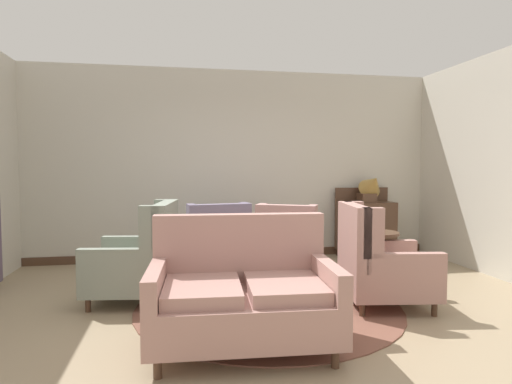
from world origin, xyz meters
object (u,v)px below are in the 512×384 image
at_px(armchair_near_sideboard, 379,264).
at_px(armchair_back_corner, 290,244).
at_px(coffee_table, 252,265).
at_px(armchair_foreground_right, 216,244).
at_px(porcelain_vase, 248,245).
at_px(gramophone, 372,186).
at_px(armchair_beside_settee, 141,260).
at_px(side_table, 378,256).
at_px(settee, 243,295).
at_px(sideboard, 366,225).

bearing_deg(armchair_near_sideboard, armchair_back_corner, 31.08).
distance_m(coffee_table, armchair_foreground_right, 1.16).
bearing_deg(coffee_table, armchair_near_sideboard, -18.25).
xyz_separation_m(porcelain_vase, armchair_near_sideboard, (1.30, -0.40, -0.16)).
xyz_separation_m(coffee_table, armchair_back_corner, (0.68, 0.97, 0.02)).
relative_size(armchair_foreground_right, gramophone, 1.82).
bearing_deg(armchair_beside_settee, porcelain_vase, 87.60).
xyz_separation_m(armchair_beside_settee, side_table, (2.61, -0.20, -0.02)).
distance_m(porcelain_vase, armchair_near_sideboard, 1.37).
bearing_deg(armchair_foreground_right, porcelain_vase, 94.36).
relative_size(settee, armchair_near_sideboard, 1.42).
xyz_separation_m(settee, armchair_back_corner, (0.95, 2.14, -0.01)).
distance_m(settee, armchair_back_corner, 2.34).
relative_size(armchair_back_corner, armchair_foreground_right, 1.17).
bearing_deg(armchair_back_corner, armchair_beside_settee, 48.77).
bearing_deg(side_table, gramophone, 66.75).
xyz_separation_m(coffee_table, armchair_beside_settee, (-1.17, 0.21, 0.05)).
distance_m(coffee_table, porcelain_vase, 0.22).
height_order(porcelain_vase, armchair_beside_settee, armchair_beside_settee).
distance_m(armchair_near_sideboard, side_table, 0.47).
height_order(armchair_back_corner, armchair_foreground_right, armchair_foreground_right).
height_order(armchair_foreground_right, armchair_beside_settee, armchair_beside_settee).
height_order(armchair_foreground_right, sideboard, sideboard).
height_order(armchair_back_corner, armchair_beside_settee, armchair_beside_settee).
bearing_deg(armchair_foreground_right, gramophone, -172.34).
bearing_deg(sideboard, armchair_back_corner, -148.31).
bearing_deg(porcelain_vase, armchair_foreground_right, 101.84).
bearing_deg(side_table, settee, -145.73).
relative_size(side_table, sideboard, 0.64).
bearing_deg(armchair_foreground_right, coffee_table, 96.94).
bearing_deg(side_table, porcelain_vase, -179.09).
height_order(porcelain_vase, side_table, porcelain_vase).
height_order(side_table, gramophone, gramophone).
relative_size(coffee_table, armchair_foreground_right, 1.02).
xyz_separation_m(coffee_table, settee, (-0.28, -1.17, 0.03)).
relative_size(armchair_near_sideboard, armchair_beside_settee, 0.99).
bearing_deg(gramophone, armchair_foreground_right, -164.86).
relative_size(armchair_near_sideboard, sideboard, 0.97).
bearing_deg(porcelain_vase, armchair_near_sideboard, -17.02).
xyz_separation_m(armchair_back_corner, armchair_foreground_right, (-0.97, 0.15, 0.01)).
height_order(porcelain_vase, armchair_near_sideboard, armchair_near_sideboard).
relative_size(armchair_back_corner, side_table, 1.62).
distance_m(side_table, gramophone, 2.07).
bearing_deg(armchair_back_corner, porcelain_vase, 79.73).
xyz_separation_m(armchair_back_corner, sideboard, (1.49, 0.92, 0.09)).
distance_m(side_table, sideboard, 2.01).
distance_m(armchair_beside_settee, side_table, 2.62).
xyz_separation_m(settee, gramophone, (2.49, 2.96, 0.71)).
xyz_separation_m(armchair_beside_settee, sideboard, (3.33, 1.68, 0.06)).
xyz_separation_m(coffee_table, sideboard, (2.17, 1.89, 0.11)).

